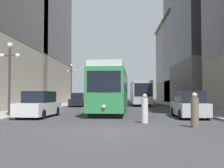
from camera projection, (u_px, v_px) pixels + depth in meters
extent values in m
plane|color=#38383A|center=(108.00, 132.00, 11.26)|extent=(200.00, 200.00, 0.00)
cube|color=gray|center=(77.00, 102.00, 51.51)|extent=(3.19, 120.00, 0.15)
cube|color=gray|center=(161.00, 102.00, 50.89)|extent=(3.19, 120.00, 0.15)
cube|color=black|center=(112.00, 110.00, 23.53)|extent=(2.67, 12.17, 0.35)
cube|color=#2D8447|center=(112.00, 91.00, 23.60)|extent=(3.10, 13.23, 3.10)
cube|color=black|center=(112.00, 83.00, 23.63)|extent=(3.11, 12.71, 1.08)
cube|color=silver|center=(112.00, 71.00, 23.67)|extent=(2.89, 12.96, 0.44)
cube|color=black|center=(104.00, 81.00, 17.10)|extent=(2.21, 0.16, 1.40)
sphere|color=#F2EACC|center=(104.00, 107.00, 16.96)|extent=(0.24, 0.24, 0.24)
cube|color=black|center=(140.00, 104.00, 39.88)|extent=(2.20, 11.83, 0.35)
cube|color=#B7B7BA|center=(140.00, 93.00, 39.95)|extent=(2.59, 12.86, 3.10)
cube|color=black|center=(140.00, 89.00, 39.98)|extent=(2.62, 12.35, 1.30)
cube|color=black|center=(143.00, 90.00, 33.57)|extent=(2.30, 0.09, 1.71)
cylinder|color=black|center=(82.00, 102.00, 43.84)|extent=(0.21, 0.65, 0.64)
cylinder|color=black|center=(84.00, 102.00, 46.93)|extent=(0.21, 0.65, 0.64)
cylinder|color=black|center=(93.00, 102.00, 43.87)|extent=(0.21, 0.65, 0.64)
cylinder|color=black|center=(94.00, 102.00, 46.95)|extent=(0.21, 0.65, 0.64)
cube|color=silver|center=(88.00, 100.00, 45.41)|extent=(2.05, 5.07, 0.84)
cube|color=black|center=(88.00, 96.00, 45.57)|extent=(1.72, 2.82, 0.80)
cylinder|color=black|center=(18.00, 114.00, 17.08)|extent=(0.22, 0.65, 0.64)
cylinder|color=black|center=(35.00, 111.00, 20.06)|extent=(0.22, 0.65, 0.64)
cylinder|color=black|center=(43.00, 114.00, 16.91)|extent=(0.22, 0.65, 0.64)
cylinder|color=black|center=(57.00, 111.00, 19.90)|extent=(0.22, 0.65, 0.64)
cube|color=silver|center=(39.00, 109.00, 18.50)|extent=(2.07, 4.94, 0.84)
cube|color=black|center=(40.00, 97.00, 18.65)|extent=(1.73, 2.75, 0.80)
cylinder|color=black|center=(196.00, 112.00, 19.52)|extent=(0.20, 0.64, 0.64)
cylinder|color=black|center=(208.00, 115.00, 16.67)|extent=(0.20, 0.64, 0.64)
cylinder|color=black|center=(173.00, 112.00, 19.63)|extent=(0.20, 0.64, 0.64)
cylinder|color=black|center=(180.00, 114.00, 16.79)|extent=(0.20, 0.64, 0.64)
cube|color=#B2B2B7|center=(189.00, 109.00, 18.16)|extent=(1.93, 4.66, 0.84)
cube|color=black|center=(189.00, 97.00, 18.08)|extent=(1.65, 2.58, 0.80)
cylinder|color=black|center=(70.00, 105.00, 33.82)|extent=(0.19, 0.64, 0.64)
cylinder|color=black|center=(74.00, 104.00, 36.59)|extent=(0.19, 0.64, 0.64)
cylinder|color=black|center=(83.00, 105.00, 33.73)|extent=(0.19, 0.64, 0.64)
cylinder|color=black|center=(86.00, 104.00, 36.50)|extent=(0.19, 0.64, 0.64)
cube|color=black|center=(78.00, 102.00, 35.17)|extent=(1.87, 4.51, 0.84)
cube|color=black|center=(79.00, 96.00, 35.32)|extent=(1.62, 2.49, 0.80)
cylinder|color=#6B5B4C|center=(195.00, 113.00, 12.66)|extent=(0.38, 0.38, 1.44)
sphere|color=tan|center=(195.00, 95.00, 12.70)|extent=(0.26, 0.26, 0.26)
cylinder|color=beige|center=(145.00, 111.00, 14.64)|extent=(0.36, 0.36, 1.39)
sphere|color=tan|center=(145.00, 96.00, 14.67)|extent=(0.25, 0.25, 0.25)
cylinder|color=#333338|center=(9.00, 81.00, 18.09)|extent=(0.16, 0.16, 4.69)
sphere|color=white|center=(10.00, 45.00, 18.19)|extent=(0.36, 0.36, 0.36)
sphere|color=white|center=(2.00, 56.00, 18.18)|extent=(0.31, 0.31, 0.31)
sphere|color=white|center=(18.00, 56.00, 18.14)|extent=(0.31, 0.31, 0.31)
cube|color=#333338|center=(10.00, 56.00, 18.16)|extent=(1.10, 0.06, 0.06)
cylinder|color=#333338|center=(71.00, 85.00, 40.16)|extent=(0.16, 0.16, 5.76)
sphere|color=white|center=(71.00, 65.00, 40.28)|extent=(0.36, 0.36, 0.36)
sphere|color=white|center=(68.00, 71.00, 40.27)|extent=(0.31, 0.31, 0.31)
sphere|color=white|center=(75.00, 71.00, 40.22)|extent=(0.31, 0.31, 0.31)
cube|color=#333338|center=(71.00, 71.00, 40.25)|extent=(1.10, 0.06, 0.06)
cube|color=#A89E8E|center=(16.00, 20.00, 44.65)|extent=(15.24, 18.86, 28.54)
cube|color=#544F4E|center=(16.00, 12.00, 44.70)|extent=(15.28, 18.90, 17.12)
cube|color=gray|center=(186.00, 63.00, 60.11)|extent=(11.21, 20.06, 17.71)
cube|color=#494440|center=(186.00, 59.00, 60.15)|extent=(11.25, 20.10, 10.63)
cube|color=gray|center=(186.00, 23.00, 60.48)|extent=(11.81, 20.66, 0.50)
cube|color=slate|center=(206.00, 27.00, 45.84)|extent=(11.20, 22.88, 26.89)
cube|color=#383538|center=(206.00, 19.00, 45.90)|extent=(11.24, 22.92, 16.13)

